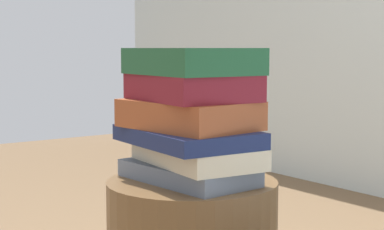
# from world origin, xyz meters

# --- Properties ---
(book_slate) EXTENTS (0.28, 0.17, 0.03)m
(book_slate) POSITION_xyz_m (0.00, -0.01, 0.53)
(book_slate) COLOR slate
(book_slate) RESTS_ON side_table
(book_cream) EXTENTS (0.29, 0.19, 0.04)m
(book_cream) POSITION_xyz_m (0.01, 0.01, 0.57)
(book_cream) COLOR beige
(book_cream) RESTS_ON book_slate
(book_navy) EXTENTS (0.30, 0.21, 0.03)m
(book_navy) POSITION_xyz_m (0.00, -0.01, 0.60)
(book_navy) COLOR #19234C
(book_navy) RESTS_ON book_cream
(book_rust) EXTENTS (0.27, 0.21, 0.06)m
(book_rust) POSITION_xyz_m (-0.00, -0.01, 0.65)
(book_rust) COLOR #994723
(book_rust) RESTS_ON book_navy
(book_maroon) EXTENTS (0.26, 0.20, 0.05)m
(book_maroon) POSITION_xyz_m (-0.00, 0.00, 0.70)
(book_maroon) COLOR maroon
(book_maroon) RESTS_ON book_rust
(book_forest) EXTENTS (0.26, 0.20, 0.05)m
(book_forest) POSITION_xyz_m (0.00, 0.00, 0.75)
(book_forest) COLOR #1E512D
(book_forest) RESTS_ON book_maroon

